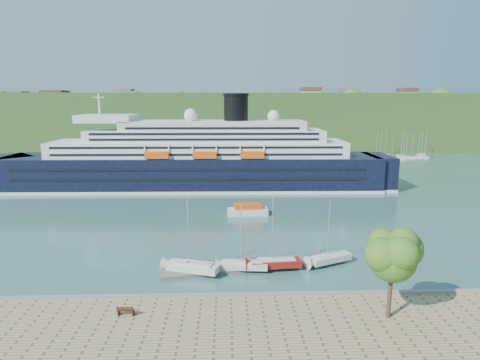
% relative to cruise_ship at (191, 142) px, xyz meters
% --- Properties ---
extents(ground, '(400.00, 400.00, 0.00)m').
position_rel_cruise_ship_xyz_m(ground, '(8.75, -57.12, -11.39)').
color(ground, '#325A57').
rests_on(ground, ground).
extents(far_hillside, '(400.00, 50.00, 24.00)m').
position_rel_cruise_ship_xyz_m(far_hillside, '(8.75, 87.88, 0.61)').
color(far_hillside, '#2E5722').
rests_on(far_hillside, ground).
extents(quay_coping, '(220.00, 0.50, 0.30)m').
position_rel_cruise_ship_xyz_m(quay_coping, '(8.75, -57.32, -10.24)').
color(quay_coping, slate).
rests_on(quay_coping, promenade).
extents(cruise_ship, '(101.66, 16.36, 22.78)m').
position_rel_cruise_ship_xyz_m(cruise_ship, '(0.00, 0.00, 0.00)').
color(cruise_ship, black).
rests_on(cruise_ship, ground).
extents(park_bench, '(1.76, 0.86, 1.09)m').
position_rel_cruise_ship_xyz_m(park_bench, '(-1.31, -60.75, -9.85)').
color(park_bench, '#422013').
rests_on(park_bench, promenade).
extents(promenade_tree, '(5.78, 5.78, 9.57)m').
position_rel_cruise_ship_xyz_m(promenade_tree, '(23.53, -62.00, -5.60)').
color(promenade_tree, '#2D5717').
rests_on(promenade_tree, promenade).
extents(floating_pontoon, '(19.79, 6.13, 0.44)m').
position_rel_cruise_ship_xyz_m(floating_pontoon, '(9.87, -48.36, -11.17)').
color(floating_pontoon, slate).
rests_on(floating_pontoon, ground).
extents(sailboat_white_near, '(7.40, 4.07, 9.22)m').
position_rel_cruise_ship_xyz_m(sailboat_white_near, '(4.13, -49.64, -6.78)').
color(sailboat_white_near, silver).
rests_on(sailboat_white_near, ground).
extents(sailboat_red, '(7.14, 2.61, 9.03)m').
position_rel_cruise_ship_xyz_m(sailboat_red, '(14.52, -48.70, -6.88)').
color(sailboat_red, maroon).
rests_on(sailboat_red, ground).
extents(sailboat_white_far, '(6.67, 4.34, 8.40)m').
position_rel_cruise_ship_xyz_m(sailboat_white_far, '(21.85, -47.17, -7.19)').
color(sailboat_white_far, silver).
rests_on(sailboat_white_far, ground).
extents(tender_launch, '(7.72, 3.06, 2.09)m').
position_rel_cruise_ship_xyz_m(tender_launch, '(12.26, -23.68, -10.34)').
color(tender_launch, '#ED500D').
rests_on(tender_launch, ground).
extents(sailboat_extra, '(6.53, 2.35, 8.27)m').
position_rel_cruise_ship_xyz_m(sailboat_extra, '(10.52, -48.99, -7.26)').
color(sailboat_extra, silver).
rests_on(sailboat_extra, ground).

